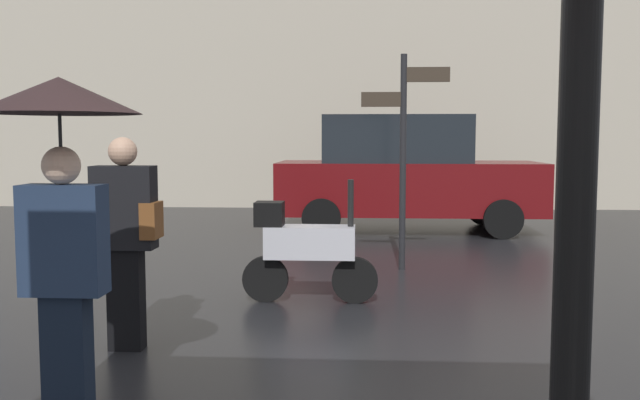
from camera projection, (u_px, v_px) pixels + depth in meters
pedestrian_with_umbrella at (61, 163)px, 3.85m from camera, size 0.89×0.89×1.98m
pedestrian_with_bag at (127, 230)px, 5.34m from camera, size 0.51×0.24×1.65m
parked_scooter at (305, 248)px, 6.92m from camera, size 1.36×0.32×1.23m
parked_car_left at (404, 173)px, 12.24m from camera, size 4.57×2.01×2.03m
street_signpost at (404, 139)px, 8.56m from camera, size 1.08×0.08×2.66m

